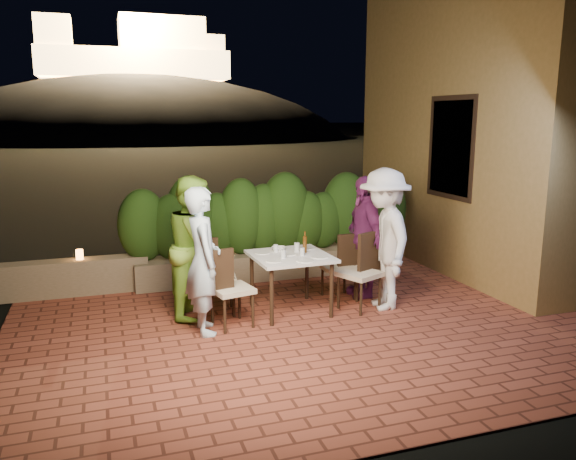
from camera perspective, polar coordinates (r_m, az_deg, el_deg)
name	(u,v)px	position (r m, az deg, el deg)	size (l,w,h in m)	color
ground	(313,331)	(6.74, 2.53, -10.18)	(400.00, 400.00, 0.00)	black
terrace_floor	(299,321)	(7.20, 1.08, -9.20)	(7.00, 6.00, 0.15)	brown
building_wall	(477,114)	(9.79, 18.67, 11.09)	(1.60, 5.00, 5.00)	#A17D3F
window_pane	(452,148)	(8.94, 16.36, 8.04)	(0.08, 1.00, 1.40)	black
window_frame	(452,148)	(8.93, 16.31, 8.04)	(0.06, 1.15, 1.55)	black
planter	(272,264)	(8.80, -1.60, -3.44)	(4.20, 0.55, 0.40)	#736349
hedge	(272,217)	(8.64, -1.63, 1.37)	(4.00, 0.70, 1.10)	#1D3B10
parapet	(67,278)	(8.46, -21.51, -4.53)	(2.20, 0.30, 0.50)	#736349
hill	(141,174)	(66.30, -14.74, 5.52)	(52.00, 40.00, 22.00)	black
fortress	(134,41)	(66.47, -15.41, 18.04)	(26.00, 8.00, 8.00)	#FFCC7A
dining_table	(290,283)	(7.19, 0.25, -5.43)	(0.95, 0.95, 0.75)	white
plate_nw	(274,261)	(6.78, -1.47, -3.14)	(0.20, 0.20, 0.01)	white
plate_sw	(262,253)	(7.17, -2.63, -2.33)	(0.20, 0.20, 0.01)	white
plate_ne	(320,257)	(6.98, 3.29, -2.73)	(0.21, 0.21, 0.01)	white
plate_se	(306,248)	(7.43, 1.83, -1.83)	(0.24, 0.24, 0.01)	white
plate_centre	(289,254)	(7.10, 0.12, -2.45)	(0.19, 0.19, 0.01)	white
plate_front	(305,261)	(6.79, 1.76, -3.12)	(0.22, 0.22, 0.01)	white
glass_nw	(283,254)	(6.90, -0.50, -2.45)	(0.06, 0.06, 0.11)	silver
glass_sw	(276,248)	(7.21, -1.25, -1.88)	(0.06, 0.06, 0.10)	silver
glass_ne	(302,252)	(7.03, 1.45, -2.22)	(0.06, 0.06, 0.10)	silver
glass_se	(297,247)	(7.24, 0.91, -1.75)	(0.07, 0.07, 0.12)	silver
beer_bottle	(305,242)	(7.17, 1.72, -1.23)	(0.05, 0.05, 0.28)	#492A0C
bowl	(279,249)	(7.31, -0.97, -1.91)	(0.18, 0.18, 0.05)	white
chair_left_front	(232,287)	(6.70, -5.71, -5.82)	(0.44, 0.44, 0.96)	black
chair_left_back	(217,276)	(7.16, -7.21, -4.61)	(0.46, 0.46, 0.98)	black
chair_right_front	(360,272)	(7.31, 7.29, -4.25)	(0.46, 0.46, 0.99)	black
chair_right_back	(339,267)	(7.73, 5.19, -3.71)	(0.41, 0.41, 0.89)	black
diner_blue	(203,261)	(6.47, -8.62, -3.10)	(0.62, 0.41, 1.70)	#C6E7FF
diner_green	(195,247)	(7.04, -9.40, -1.68)	(0.86, 0.67, 1.76)	#9FDF45
diner_white	(384,239)	(7.31, 9.73, -0.93)	(1.18, 0.68, 1.83)	white
diner_purple	(364,237)	(7.79, 7.72, -0.67)	(0.99, 0.41, 1.68)	#722666
parapet_lamp	(80,255)	(8.37, -20.42, -2.35)	(0.10, 0.10, 0.14)	orange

